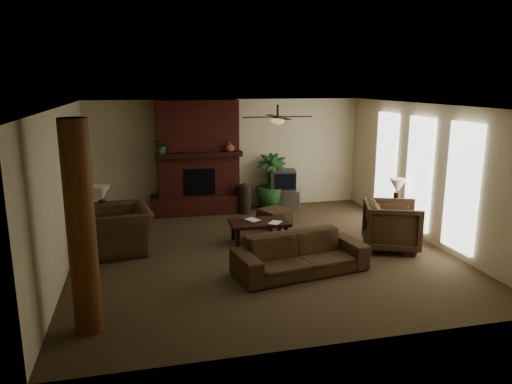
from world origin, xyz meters
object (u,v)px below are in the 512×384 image
object	(u,v)px
floor_vase	(244,196)
floor_plant	(271,193)
tv_stand	(284,199)
side_table_left	(106,230)
log_column	(81,229)
lamp_right	(397,188)
coffee_table	(259,224)
sofa	(300,248)
armchair_right	(392,223)
armchair_left	(119,222)
lamp_left	(101,195)
side_table_right	(395,220)
ottoman	(275,218)

from	to	relation	value
floor_vase	floor_plant	xyz separation A→B (m)	(0.77, 0.32, -0.03)
tv_stand	floor_plant	size ratio (longest dim) A/B	0.60
floor_plant	side_table_left	bearing A→B (deg)	-154.34
log_column	floor_vase	world-z (taller)	log_column
side_table_left	lamp_right	world-z (taller)	lamp_right
coffee_table	tv_stand	size ratio (longest dim) A/B	1.41
sofa	floor_plant	xyz separation A→B (m)	(0.65, 4.32, -0.05)
armchair_right	floor_vase	distance (m)	3.97
sofa	floor_vase	distance (m)	4.01
coffee_table	armchair_left	bearing A→B (deg)	177.99
armchair_right	lamp_left	bearing A→B (deg)	94.07
armchair_right	floor_vase	world-z (taller)	armchair_right
armchair_left	floor_plant	distance (m)	4.44
floor_plant	lamp_right	bearing A→B (deg)	-51.64
floor_vase	side_table_left	xyz separation A→B (m)	(-3.22, -1.60, -0.16)
coffee_table	floor_vase	size ratio (longest dim) A/B	1.56
floor_vase	side_table_left	size ratio (longest dim) A/B	1.40
side_table_left	armchair_left	bearing A→B (deg)	-61.93
floor_plant	side_table_right	world-z (taller)	floor_plant
floor_plant	floor_vase	bearing A→B (deg)	-157.39
side_table_left	armchair_right	bearing A→B (deg)	-17.03
armchair_left	lamp_left	bearing A→B (deg)	-158.10
armchair_right	floor_plant	world-z (taller)	armchair_right
sofa	lamp_right	size ratio (longest dim) A/B	3.52
floor_plant	side_table_right	bearing A→B (deg)	-51.68
log_column	armchair_right	size ratio (longest dim) A/B	2.68
side_table_left	lamp_left	world-z (taller)	lamp_left
log_column	tv_stand	distance (m)	7.06
lamp_right	side_table_left	bearing A→B (deg)	173.12
armchair_right	ottoman	size ratio (longest dim) A/B	1.74
ottoman	coffee_table	bearing A→B (deg)	-121.68
log_column	floor_vase	bearing A→B (deg)	58.26
tv_stand	lamp_left	size ratio (longest dim) A/B	1.31
log_column	floor_plant	distance (m)	6.92
log_column	coffee_table	bearing A→B (deg)	44.40
sofa	lamp_left	world-z (taller)	lamp_left
tv_stand	side_table_right	bearing A→B (deg)	-33.08
armchair_right	floor_plant	bearing A→B (deg)	43.58
log_column	tv_stand	bearing A→B (deg)	51.50
lamp_left	side_table_right	xyz separation A→B (m)	(6.13, -0.76, -0.73)
armchair_left	lamp_right	world-z (taller)	lamp_right
tv_stand	floor_plant	world-z (taller)	floor_plant
side_table_right	lamp_right	size ratio (longest dim) A/B	0.85
floor_plant	lamp_right	xyz separation A→B (m)	(2.10, -2.65, 0.60)
lamp_left	ottoman	bearing A→B (deg)	4.89
floor_vase	side_table_right	world-z (taller)	floor_vase
floor_vase	side_table_right	xyz separation A→B (m)	(2.86, -2.33, -0.16)
side_table_left	lamp_right	size ratio (longest dim) A/B	0.85
sofa	floor_plant	size ratio (longest dim) A/B	1.61
armchair_left	ottoman	bearing A→B (deg)	95.61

